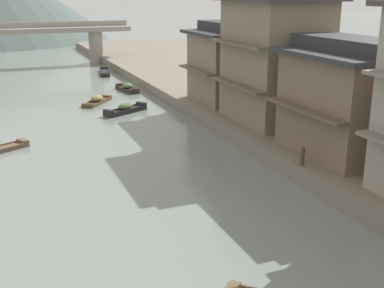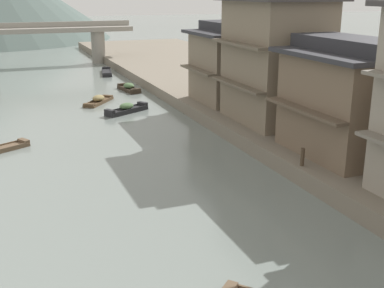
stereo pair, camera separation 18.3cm
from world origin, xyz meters
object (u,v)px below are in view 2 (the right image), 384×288
(house_waterfront_far, at_px, (233,63))
(mooring_post_dock_mid, at_px, (302,157))
(boat_moored_second, at_px, (107,72))
(boat_moored_far, at_px, (127,109))
(boat_moored_nearest, at_px, (129,88))
(stone_bridge, at_px, (44,38))
(boat_moored_third, at_px, (99,100))
(house_waterfront_tall, at_px, (348,98))
(house_waterfront_narrow, at_px, (275,56))

(house_waterfront_far, distance_m, mooring_post_dock_mid, 15.94)
(boat_moored_second, height_order, mooring_post_dock_mid, mooring_post_dock_mid)
(boat_moored_second, bearing_deg, boat_moored_far, -97.50)
(boat_moored_nearest, distance_m, stone_bridge, 21.94)
(house_waterfront_far, bearing_deg, stone_bridge, 109.10)
(boat_moored_third, distance_m, house_waterfront_tall, 23.59)
(boat_moored_far, xyz_separation_m, house_waterfront_narrow, (7.77, -9.47, 4.93))
(mooring_post_dock_mid, bearing_deg, boat_moored_second, 92.80)
(boat_moored_far, height_order, house_waterfront_narrow, house_waterfront_narrow)
(house_waterfront_tall, height_order, house_waterfront_far, same)
(house_waterfront_tall, height_order, stone_bridge, house_waterfront_tall)
(boat_moored_third, distance_m, boat_moored_far, 4.60)
(boat_moored_nearest, bearing_deg, stone_bridge, 105.18)
(boat_moored_second, bearing_deg, house_waterfront_narrow, -80.08)
(boat_moored_nearest, distance_m, house_waterfront_narrow, 19.69)
(house_waterfront_tall, relative_size, mooring_post_dock_mid, 7.87)
(boat_moored_second, distance_m, boat_moored_third, 16.08)
(boat_moored_second, distance_m, stone_bridge, 11.93)
(boat_moored_third, relative_size, boat_moored_far, 0.98)
(boat_moored_third, bearing_deg, house_waterfront_far, -36.96)
(house_waterfront_tall, xyz_separation_m, house_waterfront_far, (0.29, 14.37, 0.00))
(boat_moored_far, relative_size, house_waterfront_tall, 0.54)
(mooring_post_dock_mid, height_order, stone_bridge, stone_bridge)
(boat_moored_second, xyz_separation_m, house_waterfront_far, (5.39, -22.64, 3.77))
(house_waterfront_tall, xyz_separation_m, house_waterfront_narrow, (0.05, 7.60, 1.30))
(stone_bridge, bearing_deg, boat_moored_second, -59.20)
(boat_moored_nearest, xyz_separation_m, house_waterfront_narrow, (5.32, -18.30, 4.93))
(boat_moored_nearest, height_order, boat_moored_far, boat_moored_far)
(boat_moored_nearest, bearing_deg, boat_moored_far, -105.48)
(house_waterfront_narrow, relative_size, house_waterfront_far, 1.33)
(boat_moored_third, relative_size, house_waterfront_far, 0.58)
(boat_moored_far, distance_m, stone_bridge, 30.13)
(boat_moored_nearest, height_order, boat_moored_third, boat_moored_nearest)
(boat_moored_nearest, bearing_deg, house_waterfront_narrow, -73.78)
(boat_moored_nearest, xyz_separation_m, boat_moored_far, (-2.45, -8.83, 0.00))
(boat_moored_third, height_order, house_waterfront_far, house_waterfront_far)
(boat_moored_third, bearing_deg, house_waterfront_tall, -66.98)
(boat_moored_nearest, relative_size, house_waterfront_tall, 0.52)
(boat_moored_second, xyz_separation_m, house_waterfront_tall, (5.09, -37.02, 3.76))
(boat_moored_far, height_order, house_waterfront_far, house_waterfront_far)
(boat_moored_second, relative_size, house_waterfront_far, 0.78)
(house_waterfront_narrow, distance_m, house_waterfront_far, 6.90)
(boat_moored_second, distance_m, mooring_post_dock_mid, 38.04)
(boat_moored_nearest, relative_size, house_waterfront_far, 0.58)
(boat_moored_far, relative_size, house_waterfront_far, 0.59)
(house_waterfront_far, relative_size, stone_bridge, 0.29)
(boat_moored_third, xyz_separation_m, house_waterfront_narrow, (9.16, -13.85, 4.97))
(boat_moored_far, xyz_separation_m, mooring_post_dock_mid, (4.48, -18.03, 1.09))
(stone_bridge, bearing_deg, house_waterfront_tall, -76.84)
(boat_moored_third, xyz_separation_m, boat_moored_far, (1.39, -4.38, 0.04))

